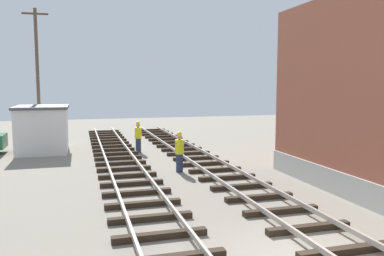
% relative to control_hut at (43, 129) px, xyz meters
% --- Properties ---
extents(track_near_building, '(2.50, 53.79, 0.32)m').
position_rel_control_hut_xyz_m(track_near_building, '(8.08, -17.29, -1.26)').
color(track_near_building, '#2D2319').
rests_on(track_near_building, ground).
extents(control_hut, '(3.00, 3.80, 2.76)m').
position_rel_control_hut_xyz_m(control_hut, '(0.00, 0.00, 0.00)').
color(control_hut, silver).
rests_on(control_hut, ground).
extents(utility_pole_far, '(1.80, 0.24, 9.47)m').
position_rel_control_hut_xyz_m(utility_pole_far, '(-0.70, 5.94, 3.54)').
color(utility_pole_far, brown).
rests_on(utility_pole_far, ground).
extents(track_worker_foreground, '(0.40, 0.40, 1.87)m').
position_rel_control_hut_xyz_m(track_worker_foreground, '(6.50, -7.64, -0.46)').
color(track_worker_foreground, '#262D4C').
rests_on(track_worker_foreground, ground).
extents(track_worker_distant, '(0.40, 0.40, 1.87)m').
position_rel_control_hut_xyz_m(track_worker_distant, '(5.45, -1.85, -0.46)').
color(track_worker_distant, '#262D4C').
rests_on(track_worker_distant, ground).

